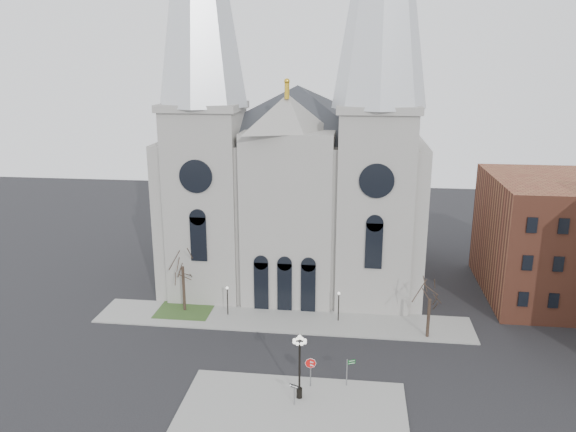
# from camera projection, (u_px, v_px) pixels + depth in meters

# --- Properties ---
(ground) EXTENTS (160.00, 160.00, 0.00)m
(ground) POSITION_uv_depth(u_px,v_px,m) (265.00, 376.00, 49.48)
(ground) COLOR black
(ground) RESTS_ON ground
(sidewalk_near) EXTENTS (18.00, 10.00, 0.14)m
(sidewalk_near) POSITION_uv_depth(u_px,v_px,m) (292.00, 411.00, 44.32)
(sidewalk_near) COLOR gray
(sidewalk_near) RESTS_ON ground
(sidewalk_far) EXTENTS (40.00, 6.00, 0.14)m
(sidewalk_far) POSITION_uv_depth(u_px,v_px,m) (282.00, 320.00, 59.98)
(sidewalk_far) COLOR gray
(sidewalk_far) RESTS_ON ground
(grass_patch) EXTENTS (6.00, 5.00, 0.18)m
(grass_patch) POSITION_uv_depth(u_px,v_px,m) (185.00, 310.00, 62.24)
(grass_patch) COLOR #324F21
(grass_patch) RESTS_ON ground
(cathedral) EXTENTS (33.00, 26.66, 54.00)m
(cathedral) POSITION_uv_depth(u_px,v_px,m) (295.00, 134.00, 66.45)
(cathedral) COLOR #9C9991
(cathedral) RESTS_ON ground
(bg_building_brick) EXTENTS (14.00, 18.00, 14.00)m
(bg_building_brick) POSITION_uv_depth(u_px,v_px,m) (550.00, 238.00, 65.10)
(bg_building_brick) COLOR brown
(bg_building_brick) RESTS_ON ground
(tree_left) EXTENTS (3.20, 3.20, 7.50)m
(tree_left) POSITION_uv_depth(u_px,v_px,m) (182.00, 264.00, 60.79)
(tree_left) COLOR black
(tree_left) RESTS_ON ground
(tree_right) EXTENTS (3.20, 3.20, 6.00)m
(tree_right) POSITION_uv_depth(u_px,v_px,m) (430.00, 296.00, 55.12)
(tree_right) COLOR black
(tree_right) RESTS_ON ground
(ped_lamp_left) EXTENTS (0.32, 0.32, 3.26)m
(ped_lamp_left) POSITION_uv_depth(u_px,v_px,m) (227.00, 296.00, 60.58)
(ped_lamp_left) COLOR black
(ped_lamp_left) RESTS_ON sidewalk_far
(ped_lamp_right) EXTENTS (0.32, 0.32, 3.26)m
(ped_lamp_right) POSITION_uv_depth(u_px,v_px,m) (339.00, 301.00, 59.15)
(ped_lamp_right) COLOR black
(ped_lamp_right) RESTS_ON sidewalk_far
(stop_sign) EXTENTS (0.93, 0.29, 2.66)m
(stop_sign) POSITION_uv_depth(u_px,v_px,m) (311.00, 366.00, 47.13)
(stop_sign) COLOR slate
(stop_sign) RESTS_ON sidewalk_near
(globe_lamp) EXTENTS (1.53, 1.53, 5.65)m
(globe_lamp) POSITION_uv_depth(u_px,v_px,m) (300.00, 359.00, 45.07)
(globe_lamp) COLOR black
(globe_lamp) RESTS_ON sidewalk_near
(one_way_sign) EXTENTS (0.78, 0.36, 1.90)m
(one_way_sign) POSITION_uv_depth(u_px,v_px,m) (294.00, 390.00, 44.71)
(one_way_sign) COLOR slate
(one_way_sign) RESTS_ON sidewalk_near
(street_name_sign) EXTENTS (0.73, 0.35, 2.45)m
(street_name_sign) POSITION_uv_depth(u_px,v_px,m) (348.00, 370.00, 47.38)
(street_name_sign) COLOR slate
(street_name_sign) RESTS_ON sidewalk_near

